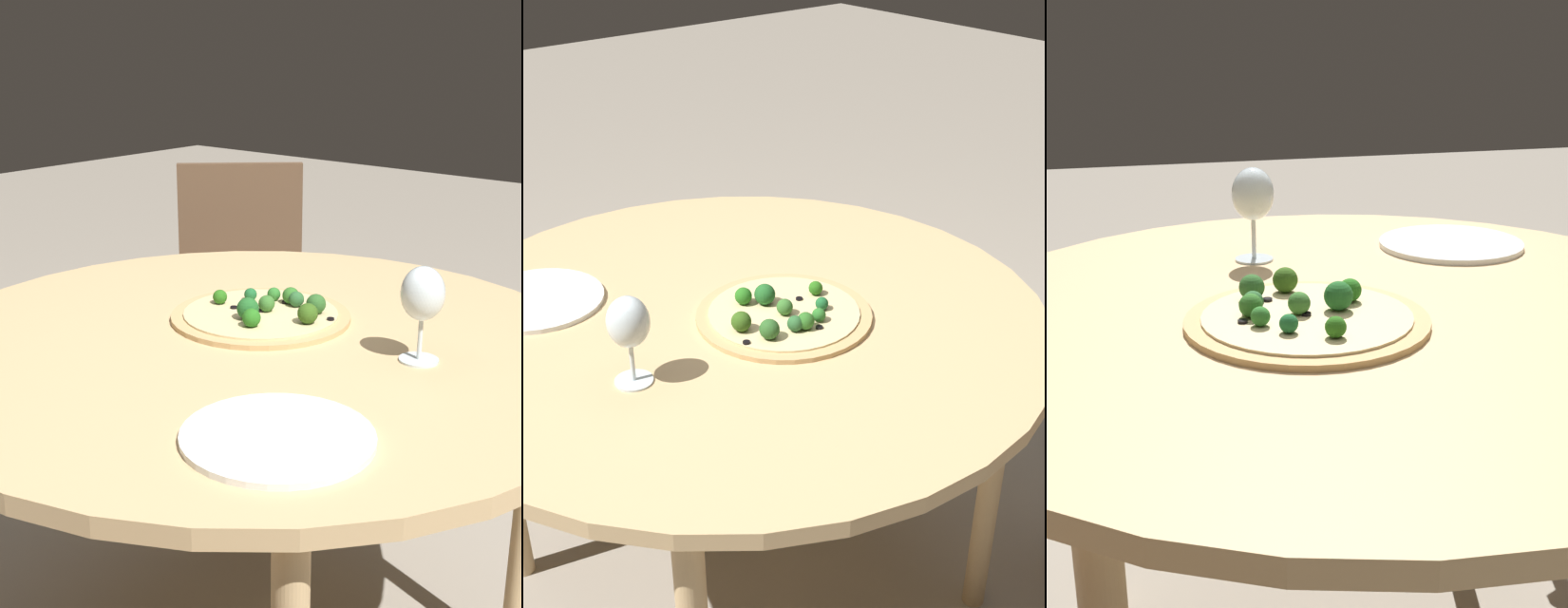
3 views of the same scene
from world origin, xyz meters
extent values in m
plane|color=gray|center=(0.00, 0.00, 0.00)|extent=(12.00, 12.00, 0.00)
cylinder|color=tan|center=(0.00, 0.00, 0.74)|extent=(1.25, 1.25, 0.03)
cylinder|color=tan|center=(0.39, -0.39, 0.36)|extent=(0.05, 0.05, 0.73)
cylinder|color=tan|center=(0.39, 0.39, 0.36)|extent=(0.05, 0.05, 0.73)
cylinder|color=brown|center=(-0.15, 0.77, 0.21)|extent=(0.04, 0.04, 0.41)
cylinder|color=tan|center=(0.06, -0.08, 0.76)|extent=(0.35, 0.35, 0.01)
cylinder|color=beige|center=(0.06, -0.08, 0.77)|extent=(0.30, 0.30, 0.00)
sphere|color=#2A5A25|center=(-0.03, -0.14, 0.79)|extent=(0.04, 0.04, 0.04)
sphere|color=#276417|center=(0.15, -0.07, 0.79)|extent=(0.03, 0.03, 0.03)
sphere|color=#24681B|center=(0.02, -0.01, 0.79)|extent=(0.03, 0.03, 0.03)
sphere|color=#1C5D2C|center=(0.12, -0.12, 0.78)|extent=(0.03, 0.03, 0.03)
sphere|color=#315618|center=(-0.05, -0.09, 0.79)|extent=(0.04, 0.04, 0.04)
sphere|color=#1F5C24|center=(0.05, -0.03, 0.79)|extent=(0.04, 0.04, 0.04)
sphere|color=#2C6723|center=(0.04, -0.16, 0.79)|extent=(0.03, 0.03, 0.03)
sphere|color=#2A6D27|center=(0.08, -0.15, 0.78)|extent=(0.03, 0.03, 0.03)
sphere|color=#2A5E2E|center=(0.02, -0.15, 0.79)|extent=(0.03, 0.03, 0.03)
sphere|color=#346A29|center=(0.05, -0.09, 0.79)|extent=(0.03, 0.03, 0.03)
cylinder|color=black|center=(-0.02, -0.12, 0.77)|extent=(0.01, 0.01, 0.00)
cylinder|color=black|center=(0.11, -0.06, 0.77)|extent=(0.01, 0.01, 0.00)
cylinder|color=black|center=(0.06, -0.08, 0.77)|extent=(0.01, 0.01, 0.00)
cylinder|color=black|center=(0.07, -0.18, 0.77)|extent=(0.01, 0.01, 0.00)
cylinder|color=black|center=(-0.07, -0.13, 0.77)|extent=(0.01, 0.01, 0.00)
cylinder|color=black|center=(0.06, -0.15, 0.77)|extent=(0.01, 0.01, 0.00)
cylinder|color=silver|center=(-0.29, -0.09, 0.76)|extent=(0.07, 0.07, 0.00)
cylinder|color=silver|center=(-0.29, -0.09, 0.80)|extent=(0.01, 0.01, 0.07)
ellipsoid|color=silver|center=(-0.29, -0.09, 0.88)|extent=(0.07, 0.07, 0.09)
cylinder|color=white|center=(-0.29, 0.29, 0.76)|extent=(0.27, 0.27, 0.01)
camera|label=1|loc=(-0.94, 1.10, 1.29)|focal=50.00mm
camera|label=2|loc=(-0.87, -1.19, 1.58)|focal=50.00mm
camera|label=3|loc=(1.13, -0.37, 1.17)|focal=50.00mm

